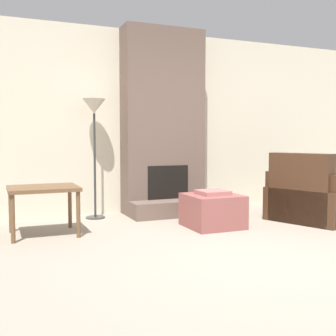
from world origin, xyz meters
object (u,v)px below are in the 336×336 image
object	(u,v)px
ottoman	(213,210)
armchair	(313,199)
side_table	(43,193)
floor_lamp_left	(94,117)

from	to	relation	value
ottoman	armchair	bearing A→B (deg)	-5.29
ottoman	side_table	size ratio (longest dim) A/B	0.84
side_table	floor_lamp_left	xyz separation A→B (m)	(0.74, 0.75, 0.88)
ottoman	armchair	size ratio (longest dim) A/B	0.49
ottoman	floor_lamp_left	size ratio (longest dim) A/B	0.39
side_table	armchair	bearing A→B (deg)	-8.27
ottoman	armchair	distance (m)	1.41
ottoman	armchair	xyz separation A→B (m)	(1.40, -0.13, 0.08)
ottoman	side_table	xyz separation A→B (m)	(-1.92, 0.35, 0.27)
armchair	ottoman	bearing A→B (deg)	63.59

